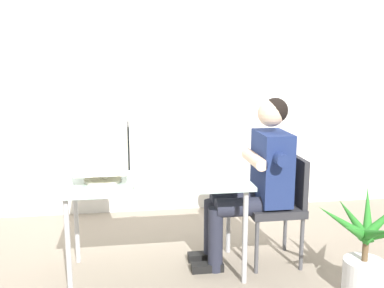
# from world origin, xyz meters

# --- Properties ---
(ground_plane) EXTENTS (12.00, 12.00, 0.00)m
(ground_plane) POSITION_xyz_m (0.00, 0.00, 0.00)
(ground_plane) COLOR gray
(wall_back) EXTENTS (8.00, 0.10, 3.00)m
(wall_back) POSITION_xyz_m (0.30, 1.40, 1.50)
(wall_back) COLOR silver
(wall_back) RESTS_ON ground_plane
(desk) EXTENTS (1.32, 0.63, 0.72)m
(desk) POSITION_xyz_m (0.00, 0.00, 0.65)
(desk) COLOR #B7B7BC
(desk) RESTS_ON ground_plane
(crt_monitor) EXTENTS (0.37, 0.34, 0.44)m
(crt_monitor) POSITION_xyz_m (-0.37, -0.00, 0.97)
(crt_monitor) COLOR beige
(crt_monitor) RESTS_ON desk
(keyboard) EXTENTS (0.17, 0.44, 0.03)m
(keyboard) POSITION_xyz_m (-0.07, -0.03, 0.73)
(keyboard) COLOR beige
(keyboard) RESTS_ON desk
(office_chair) EXTENTS (0.41, 0.41, 0.83)m
(office_chair) POSITION_xyz_m (0.96, 0.04, 0.49)
(office_chair) COLOR #4C4C51
(office_chair) RESTS_ON ground_plane
(person_seated) EXTENTS (0.74, 0.59, 1.28)m
(person_seated) POSITION_xyz_m (0.77, 0.04, 0.70)
(person_seated) COLOR navy
(person_seated) RESTS_ON ground_plane
(potted_plant) EXTENTS (0.59, 0.67, 0.72)m
(potted_plant) POSITION_xyz_m (1.35, -0.51, 0.31)
(potted_plant) COLOR silver
(potted_plant) RESTS_ON ground_plane
(desk_mug) EXTENTS (0.08, 0.09, 0.09)m
(desk_mug) POSITION_xyz_m (0.02, 0.19, 0.76)
(desk_mug) COLOR white
(desk_mug) RESTS_ON desk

